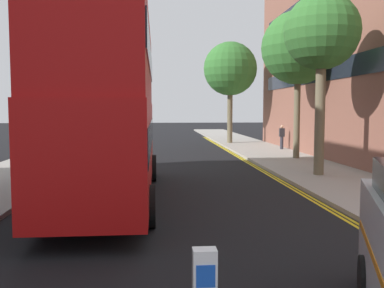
# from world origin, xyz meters

# --- Properties ---
(sidewalk_right) EXTENTS (4.00, 80.00, 0.14)m
(sidewalk_right) POSITION_xyz_m (6.50, 16.00, 0.07)
(sidewalk_right) COLOR #9E9991
(sidewalk_right) RESTS_ON ground
(sidewalk_left) EXTENTS (4.00, 80.00, 0.14)m
(sidewalk_left) POSITION_xyz_m (-6.50, 16.00, 0.07)
(sidewalk_left) COLOR #9E9991
(sidewalk_left) RESTS_ON ground
(kerb_line_outer) EXTENTS (0.10, 56.00, 0.01)m
(kerb_line_outer) POSITION_xyz_m (4.40, 14.00, 0.00)
(kerb_line_outer) COLOR yellow
(kerb_line_outer) RESTS_ON ground
(kerb_line_inner) EXTENTS (0.10, 56.00, 0.01)m
(kerb_line_inner) POSITION_xyz_m (4.24, 14.00, 0.00)
(kerb_line_inner) COLOR yellow
(kerb_line_inner) RESTS_ON ground
(double_decker_bus_away) EXTENTS (2.82, 10.82, 5.64)m
(double_decker_bus_away) POSITION_xyz_m (-1.97, 11.86, 3.03)
(double_decker_bus_away) COLOR #B20F0F
(double_decker_bus_away) RESTS_ON ground
(pedestrian_far) EXTENTS (0.34, 0.22, 1.62)m
(pedestrian_far) POSITION_xyz_m (7.92, 26.71, 0.99)
(pedestrian_far) COLOR #2D2D38
(pedestrian_far) RESTS_ON sidewalk_right
(street_tree_near) EXTENTS (4.00, 4.00, 8.04)m
(street_tree_near) POSITION_xyz_m (7.18, 21.48, 6.15)
(street_tree_near) COLOR #6B6047
(street_tree_near) RESTS_ON sidewalk_right
(street_tree_mid) EXTENTS (3.05, 3.05, 7.33)m
(street_tree_mid) POSITION_xyz_m (6.11, 15.43, 5.85)
(street_tree_mid) COLOR #6B6047
(street_tree_mid) RESTS_ON sidewalk_right
(street_tree_far) EXTENTS (4.25, 4.25, 8.05)m
(street_tree_far) POSITION_xyz_m (5.35, 32.49, 6.02)
(street_tree_far) COLOR #6B6047
(street_tree_far) RESTS_ON sidewalk_right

